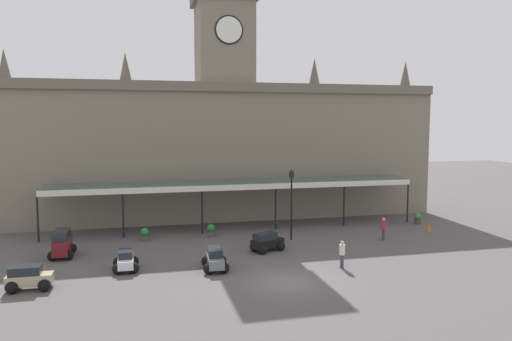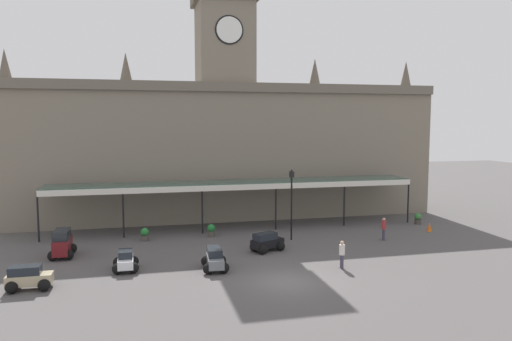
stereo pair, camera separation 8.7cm
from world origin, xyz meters
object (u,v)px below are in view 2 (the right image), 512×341
object	(u,v)px
pedestrian_crossing_forecourt	(342,253)
planter_near_kerb	(211,230)
car_white_sedan	(126,262)
pedestrian_beside_cars	(384,228)
planter_forecourt_centre	(418,218)
car_grey_estate	(215,260)
car_maroon_van	(62,245)
traffic_cone	(429,227)
planter_by_canopy	(145,234)
victorian_lamppost	(292,197)
car_beige_estate	(29,279)
car_black_estate	(267,243)

from	to	relation	value
pedestrian_crossing_forecourt	planter_near_kerb	size ratio (longest dim) A/B	1.74
pedestrian_crossing_forecourt	car_white_sedan	bearing A→B (deg)	168.25
pedestrian_beside_cars	planter_forecourt_centre	size ratio (longest dim) A/B	1.74
car_white_sedan	planter_forecourt_centre	xyz separation A→B (m)	(23.98, 7.61, -0.01)
car_grey_estate	pedestrian_crossing_forecourt	bearing A→B (deg)	-11.60
car_maroon_van	pedestrian_crossing_forecourt	size ratio (longest dim) A/B	1.44
traffic_cone	planter_by_canopy	distance (m)	22.27
victorian_lamppost	pedestrian_beside_cars	bearing A→B (deg)	-13.76
traffic_cone	planter_near_kerb	bearing A→B (deg)	172.57
car_maroon_van	planter_by_canopy	bearing A→B (deg)	30.79
traffic_cone	victorian_lamppost	bearing A→B (deg)	-179.27
car_grey_estate	car_maroon_van	size ratio (longest dim) A/B	0.96
car_white_sedan	pedestrian_beside_cars	world-z (taller)	pedestrian_beside_cars
pedestrian_crossing_forecourt	planter_by_canopy	size ratio (longest dim) A/B	1.74
car_grey_estate	traffic_cone	bearing A→B (deg)	18.31
pedestrian_crossing_forecourt	traffic_cone	xyz separation A→B (m)	(10.81, 7.55, -0.55)
pedestrian_crossing_forecourt	planter_by_canopy	distance (m)	14.92
car_white_sedan	planter_by_canopy	world-z (taller)	car_white_sedan
pedestrian_beside_cars	planter_by_canopy	xyz separation A→B (m)	(-17.20, 3.88, -0.42)
car_white_sedan	planter_near_kerb	bearing A→B (deg)	49.59
car_beige_estate	planter_forecourt_centre	distance (m)	30.44
traffic_cone	car_beige_estate	bearing A→B (deg)	-165.68
planter_by_canopy	planter_forecourt_centre	bearing A→B (deg)	1.41
car_beige_estate	traffic_cone	bearing A→B (deg)	14.32
pedestrian_crossing_forecourt	planter_near_kerb	bearing A→B (deg)	123.23
victorian_lamppost	planter_near_kerb	distance (m)	6.70
car_black_estate	car_white_sedan	xyz separation A→B (m)	(-9.18, -2.17, -0.06)
car_beige_estate	planter_forecourt_centre	xyz separation A→B (m)	(28.81, 9.85, -0.07)
pedestrian_beside_cars	car_maroon_van	bearing A→B (deg)	178.06
car_grey_estate	car_white_sedan	world-z (taller)	car_grey_estate
pedestrian_crossing_forecourt	car_beige_estate	bearing A→B (deg)	178.81
traffic_cone	car_maroon_van	bearing A→B (deg)	-177.88
car_grey_estate	planter_by_canopy	bearing A→B (deg)	115.93
car_black_estate	traffic_cone	world-z (taller)	car_black_estate
car_grey_estate	car_beige_estate	world-z (taller)	same
planter_forecourt_centre	car_black_estate	bearing A→B (deg)	-159.83
car_black_estate	car_white_sedan	distance (m)	9.43
traffic_cone	planter_forecourt_centre	bearing A→B (deg)	76.51
car_black_estate	planter_near_kerb	distance (m)	5.88
car_white_sedan	pedestrian_crossing_forecourt	world-z (taller)	pedestrian_crossing_forecourt
car_grey_estate	planter_by_canopy	world-z (taller)	car_grey_estate
planter_near_kerb	traffic_cone	bearing A→B (deg)	-7.43
car_grey_estate	pedestrian_beside_cars	size ratio (longest dim) A/B	1.38
car_maroon_van	planter_by_canopy	xyz separation A→B (m)	(5.23, 3.12, -0.32)
pedestrian_beside_cars	traffic_cone	distance (m)	5.30
planter_forecourt_centre	planter_by_canopy	bearing A→B (deg)	-178.59
pedestrian_beside_cars	planter_near_kerb	xyz separation A→B (m)	(-12.26, 4.02, -0.42)
car_grey_estate	victorian_lamppost	xyz separation A→B (m)	(6.61, 5.88, 2.67)
car_black_estate	car_maroon_van	world-z (taller)	car_maroon_van
car_maroon_van	planter_forecourt_centre	size ratio (longest dim) A/B	2.50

